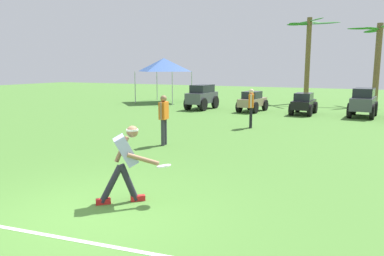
% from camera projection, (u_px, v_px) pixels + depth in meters
% --- Properties ---
extents(ground_plane, '(80.00, 80.00, 0.00)m').
position_uv_depth(ground_plane, '(90.00, 216.00, 6.18)').
color(ground_plane, '#47782F').
extents(field_line_paint, '(26.70, 3.06, 0.01)m').
position_uv_depth(field_line_paint, '(51.00, 236.00, 5.43)').
color(field_line_paint, white).
rests_on(field_line_paint, ground_plane).
extents(frisbee_thrower, '(1.02, 0.68, 1.40)m').
position_uv_depth(frisbee_thrower, '(126.00, 160.00, 6.68)').
color(frisbee_thrower, '#23232D').
rests_on(frisbee_thrower, ground_plane).
extents(frisbee_in_flight, '(0.30, 0.30, 0.07)m').
position_uv_depth(frisbee_in_flight, '(164.00, 166.00, 6.68)').
color(frisbee_in_flight, white).
extents(teammate_near_sideline, '(0.23, 0.50, 1.56)m').
position_uv_depth(teammate_near_sideline, '(164.00, 115.00, 11.57)').
color(teammate_near_sideline, '#33333D').
rests_on(teammate_near_sideline, ground_plane).
extents(teammate_midfield, '(0.28, 0.49, 1.56)m').
position_uv_depth(teammate_midfield, '(251.00, 105.00, 14.86)').
color(teammate_midfield, black).
rests_on(teammate_midfield, ground_plane).
extents(parked_car_slot_a, '(1.26, 2.39, 1.40)m').
position_uv_depth(parked_car_slot_a, '(202.00, 96.00, 21.49)').
color(parked_car_slot_a, '#474C51').
rests_on(parked_car_slot_a, ground_plane).
extents(parked_car_slot_b, '(1.25, 2.27, 1.10)m').
position_uv_depth(parked_car_slot_b, '(252.00, 101.00, 20.39)').
color(parked_car_slot_b, '#998466').
rests_on(parked_car_slot_b, ground_plane).
extents(parked_car_slot_c, '(1.13, 2.22, 1.10)m').
position_uv_depth(parked_car_slot_c, '(304.00, 103.00, 19.20)').
color(parked_car_slot_c, black).
rests_on(parked_car_slot_c, ground_plane).
extents(parked_car_slot_d, '(1.34, 2.42, 1.40)m').
position_uv_depth(parked_car_slot_d, '(363.00, 102.00, 18.18)').
color(parked_car_slot_d, '#474C51').
rests_on(parked_car_slot_d, ground_plane).
extents(palm_tree_far_left, '(3.51, 3.04, 5.64)m').
position_uv_depth(palm_tree_far_left, '(308.00, 52.00, 25.08)').
color(palm_tree_far_left, brown).
rests_on(palm_tree_far_left, ground_plane).
extents(palm_tree_left_of_centre, '(3.66, 3.08, 5.10)m').
position_uv_depth(palm_tree_left_of_centre, '(377.00, 57.00, 23.51)').
color(palm_tree_left_of_centre, brown).
rests_on(palm_tree_left_of_centre, ground_plane).
extents(event_tent, '(2.98, 2.98, 2.99)m').
position_uv_depth(event_tent, '(164.00, 65.00, 25.42)').
color(event_tent, '#B2B5BA').
rests_on(event_tent, ground_plane).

